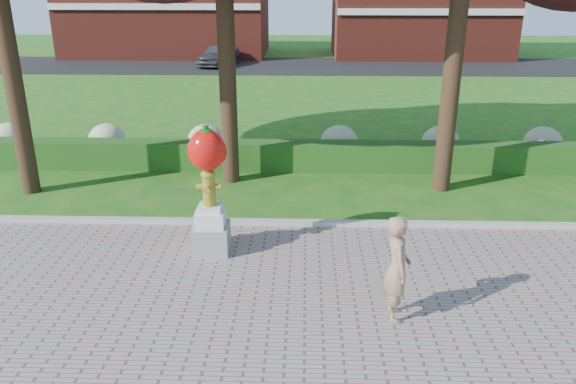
% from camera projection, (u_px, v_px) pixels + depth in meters
% --- Properties ---
extents(ground, '(100.00, 100.00, 0.00)m').
position_uv_depth(ground, '(305.00, 299.00, 9.47)').
color(ground, '#185916').
rests_on(ground, ground).
extents(curb, '(40.00, 0.18, 0.15)m').
position_uv_depth(curb, '(305.00, 224.00, 12.25)').
color(curb, '#ADADA5').
rests_on(curb, ground).
extents(lawn_hedge, '(24.00, 0.70, 0.80)m').
position_uv_depth(lawn_hedge, '(306.00, 156.00, 15.88)').
color(lawn_hedge, '#1F4E16').
rests_on(lawn_hedge, ground).
extents(hydrangea_row, '(20.10, 1.10, 0.99)m').
position_uv_depth(hydrangea_row, '(325.00, 142.00, 16.75)').
color(hydrangea_row, tan).
rests_on(hydrangea_row, ground).
extents(street, '(50.00, 8.00, 0.02)m').
position_uv_depth(street, '(306.00, 66.00, 35.67)').
color(street, black).
rests_on(street, ground).
extents(building_left, '(14.00, 8.00, 7.00)m').
position_uv_depth(building_left, '(168.00, 4.00, 40.34)').
color(building_left, maroon).
rests_on(building_left, ground).
extents(building_right, '(12.00, 8.00, 6.40)m').
position_uv_depth(building_right, '(419.00, 9.00, 39.93)').
color(building_right, maroon).
rests_on(building_right, ground).
extents(hydrant_sculpture, '(0.74, 0.71, 2.54)m').
position_uv_depth(hydrant_sculpture, '(209.00, 187.00, 10.62)').
color(hydrant_sculpture, gray).
rests_on(hydrant_sculpture, walkway).
extents(woman, '(0.43, 0.64, 1.73)m').
position_uv_depth(woman, '(397.00, 268.00, 8.61)').
color(woman, '#A37B5D').
rests_on(woman, walkway).
extents(parked_car, '(2.61, 4.30, 1.37)m').
position_uv_depth(parked_car, '(218.00, 55.00, 35.41)').
color(parked_car, '#404248').
rests_on(parked_car, street).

